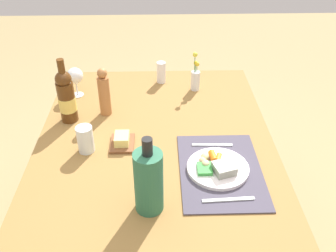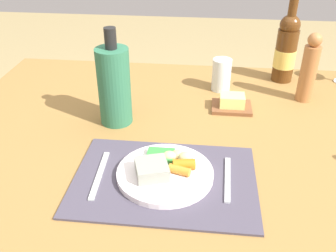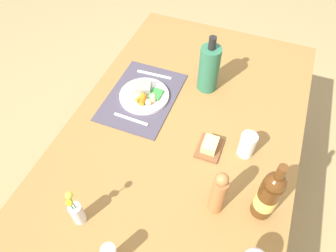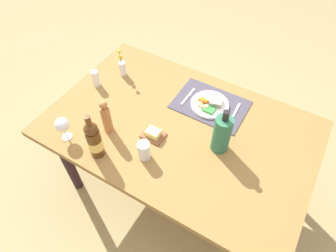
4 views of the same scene
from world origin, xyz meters
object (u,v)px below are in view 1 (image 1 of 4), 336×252
at_px(dinner_plate, 217,167).
at_px(water_tumbler, 86,141).
at_px(fork, 228,200).
at_px(butter_dish, 122,141).
at_px(knife, 212,145).
at_px(dining_table, 156,173).
at_px(flower_vase, 195,78).
at_px(salt_shaker, 161,72).
at_px(wine_bottle, 66,97).
at_px(pepper_mill, 104,93).
at_px(cooler_bottle, 149,181).
at_px(wine_glass, 75,76).

relative_size(dinner_plate, water_tumbler, 2.07).
relative_size(fork, butter_dish, 1.44).
height_order(fork, knife, same).
bearing_deg(dining_table, flower_vase, -20.35).
xyz_separation_m(water_tumbler, salt_shaker, (0.59, -0.32, 0.01)).
bearing_deg(dining_table, salt_shaker, -2.94).
xyz_separation_m(butter_dish, wine_bottle, (0.20, 0.26, 0.10)).
distance_m(knife, pepper_mill, 0.56).
distance_m(dining_table, dinner_plate, 0.27).
distance_m(cooler_bottle, salt_shaker, 0.92).
bearing_deg(salt_shaker, dinner_plate, -164.37).
bearing_deg(dinner_plate, cooler_bottle, 124.86).
bearing_deg(water_tumbler, cooler_bottle, -140.75).
bearing_deg(flower_vase, water_tumbler, 135.60).
relative_size(pepper_mill, butter_dish, 1.82).
xyz_separation_m(dinner_plate, butter_dish, (0.18, 0.38, -0.00)).
xyz_separation_m(wine_bottle, salt_shaker, (0.36, -0.43, -0.07)).
xyz_separation_m(pepper_mill, water_tumbler, (-0.28, 0.05, -0.06)).
distance_m(dining_table, fork, 0.37).
distance_m(butter_dish, cooler_bottle, 0.39).
height_order(dinner_plate, salt_shaker, salt_shaker).
height_order(butter_dish, salt_shaker, salt_shaker).
distance_m(pepper_mill, wine_bottle, 0.17).
bearing_deg(water_tumbler, fork, -119.36).
height_order(wine_bottle, flower_vase, wine_bottle).
relative_size(fork, salt_shaker, 1.60).
bearing_deg(salt_shaker, cooler_bottle, 176.69).
relative_size(butter_dish, water_tumbler, 1.12).
bearing_deg(salt_shaker, fork, -165.97).
bearing_deg(wine_bottle, pepper_mill, -72.74).
height_order(flower_vase, cooler_bottle, cooler_bottle).
xyz_separation_m(butter_dish, wine_glass, (0.43, 0.26, 0.09)).
xyz_separation_m(knife, pepper_mill, (0.27, 0.48, 0.10)).
bearing_deg(cooler_bottle, wine_glass, 25.81).
bearing_deg(water_tumbler, pepper_mill, -10.15).
distance_m(dinner_plate, water_tumbler, 0.55).
distance_m(knife, water_tumbler, 0.53).
bearing_deg(butter_dish, pepper_mill, 20.72).
height_order(butter_dish, water_tumbler, water_tumbler).
distance_m(knife, butter_dish, 0.38).
bearing_deg(wine_glass, pepper_mill, -136.96).
xyz_separation_m(dinner_plate, salt_shaker, (0.74, 0.21, 0.04)).
bearing_deg(butter_dish, dinner_plate, -115.26).
height_order(butter_dish, wine_bottle, wine_bottle).
height_order(pepper_mill, salt_shaker, pepper_mill).
height_order(dinner_plate, cooler_bottle, cooler_bottle).
distance_m(butter_dish, salt_shaker, 0.59).
height_order(wine_glass, salt_shaker, wine_glass).
distance_m(cooler_bottle, water_tumbler, 0.43).
bearing_deg(knife, wine_bottle, 72.70).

